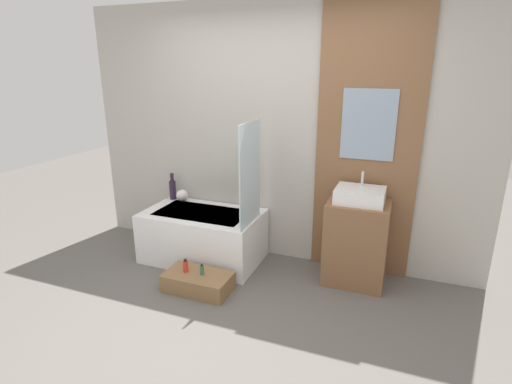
{
  "coord_description": "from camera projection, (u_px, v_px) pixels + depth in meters",
  "views": [
    {
      "loc": [
        1.29,
        -2.25,
        1.98
      ],
      "look_at": [
        0.14,
        0.7,
        0.98
      ],
      "focal_mm": 28.0,
      "sensor_mm": 36.0,
      "label": 1
    }
  ],
  "objects": [
    {
      "name": "glass_shower_screen",
      "position": [
        250.0,
        174.0,
        3.71
      ],
      "size": [
        0.01,
        0.49,
        0.98
      ],
      "primitive_type": "cube",
      "color": "silver",
      "rests_on": "bathtub"
    },
    {
      "name": "bottle_soap_primary",
      "position": [
        186.0,
        266.0,
        3.67
      ],
      "size": [
        0.05,
        0.05,
        0.13
      ],
      "color": "red",
      "rests_on": "wooden_step_bench"
    },
    {
      "name": "bathtub",
      "position": [
        203.0,
        236.0,
        4.22
      ],
      "size": [
        1.21,
        0.72,
        0.53
      ],
      "color": "white",
      "rests_on": "ground_plane"
    },
    {
      "name": "vanity_cabinet",
      "position": [
        356.0,
        242.0,
        3.74
      ],
      "size": [
        0.56,
        0.45,
        0.8
      ],
      "primitive_type": "cube",
      "color": "brown",
      "rests_on": "ground_plane"
    },
    {
      "name": "vase_round_light",
      "position": [
        182.0,
        196.0,
        4.47
      ],
      "size": [
        0.13,
        0.13,
        0.13
      ],
      "primitive_type": "sphere",
      "color": "white",
      "rests_on": "bathtub"
    },
    {
      "name": "vase_tall_dark",
      "position": [
        173.0,
        189.0,
        4.53
      ],
      "size": [
        0.07,
        0.07,
        0.3
      ],
      "color": "#2D1E33",
      "rests_on": "bathtub"
    },
    {
      "name": "sink",
      "position": [
        360.0,
        195.0,
        3.6
      ],
      "size": [
        0.43,
        0.35,
        0.27
      ],
      "color": "white",
      "rests_on": "vanity_cabinet"
    },
    {
      "name": "bottle_soap_secondary",
      "position": [
        202.0,
        270.0,
        3.62
      ],
      "size": [
        0.04,
        0.04,
        0.11
      ],
      "color": "#38704C",
      "rests_on": "wooden_step_bench"
    },
    {
      "name": "ground_plane",
      "position": [
        205.0,
        338.0,
        3.04
      ],
      "size": [
        12.0,
        12.0,
        0.0
      ],
      "primitive_type": "plane",
      "color": "#605B56"
    },
    {
      "name": "wooden_step_bench",
      "position": [
        198.0,
        282.0,
        3.67
      ],
      "size": [
        0.61,
        0.34,
        0.17
      ],
      "primitive_type": "cube",
      "color": "olive",
      "rests_on": "ground_plane"
    },
    {
      "name": "wall_tiled_back",
      "position": [
        274.0,
        136.0,
        4.05
      ],
      "size": [
        4.2,
        0.06,
        2.6
      ],
      "primitive_type": "cube",
      "color": "#B7B2A8",
      "rests_on": "ground_plane"
    },
    {
      "name": "wall_wood_accent",
      "position": [
        367.0,
        142.0,
        3.68
      ],
      "size": [
        0.94,
        0.04,
        2.6
      ],
      "color": "brown",
      "rests_on": "ground_plane"
    }
  ]
}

